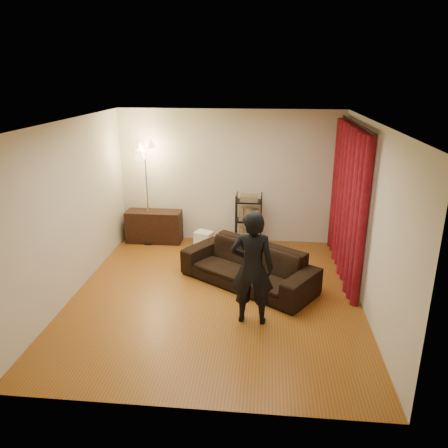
# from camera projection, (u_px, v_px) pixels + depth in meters

# --- Properties ---
(floor) EXTENTS (5.00, 5.00, 0.00)m
(floor) POSITION_uv_depth(u_px,v_px,m) (216.00, 295.00, 6.94)
(floor) COLOR brown
(floor) RESTS_ON ground
(ceiling) EXTENTS (5.00, 5.00, 0.00)m
(ceiling) POSITION_uv_depth(u_px,v_px,m) (215.00, 122.00, 6.06)
(ceiling) COLOR white
(ceiling) RESTS_ON ground
(wall_back) EXTENTS (5.00, 0.00, 5.00)m
(wall_back) POSITION_uv_depth(u_px,v_px,m) (230.00, 177.00, 8.85)
(wall_back) COLOR beige
(wall_back) RESTS_ON ground
(wall_front) EXTENTS (5.00, 0.00, 5.00)m
(wall_front) POSITION_uv_depth(u_px,v_px,m) (184.00, 294.00, 4.15)
(wall_front) COLOR beige
(wall_front) RESTS_ON ground
(wall_left) EXTENTS (0.00, 5.00, 5.00)m
(wall_left) POSITION_uv_depth(u_px,v_px,m) (70.00, 210.00, 6.71)
(wall_left) COLOR beige
(wall_left) RESTS_ON ground
(wall_right) EXTENTS (0.00, 5.00, 5.00)m
(wall_right) POSITION_uv_depth(u_px,v_px,m) (370.00, 219.00, 6.29)
(wall_right) COLOR beige
(wall_right) RESTS_ON ground
(curtain_rod) EXTENTS (0.04, 2.65, 0.04)m
(curtain_rod) POSITION_uv_depth(u_px,v_px,m) (357.00, 124.00, 6.96)
(curtain_rod) COLOR black
(curtain_rod) RESTS_ON wall_right
(curtain) EXTENTS (0.22, 2.65, 2.55)m
(curtain) POSITION_uv_depth(u_px,v_px,m) (348.00, 202.00, 7.38)
(curtain) COLOR maroon
(curtain) RESTS_ON ground
(sofa) EXTENTS (2.39, 2.00, 0.67)m
(sofa) POSITION_uv_depth(u_px,v_px,m) (248.00, 266.00, 7.20)
(sofa) COLOR black
(sofa) RESTS_ON ground
(person) EXTENTS (0.62, 0.43, 1.64)m
(person) POSITION_uv_depth(u_px,v_px,m) (252.00, 268.00, 5.96)
(person) COLOR black
(person) RESTS_ON ground
(media_cabinet) EXTENTS (1.13, 0.43, 0.66)m
(media_cabinet) POSITION_uv_depth(u_px,v_px,m) (154.00, 226.00, 9.07)
(media_cabinet) COLOR black
(media_cabinet) RESTS_ON ground
(storage_boxes) EXTENTS (0.42, 0.38, 0.29)m
(storage_boxes) POSITION_uv_depth(u_px,v_px,m) (204.00, 238.00, 8.94)
(storage_boxes) COLOR silver
(storage_boxes) RESTS_ON ground
(wire_shelf) EXTENTS (0.59, 0.50, 1.09)m
(wire_shelf) POSITION_uv_depth(u_px,v_px,m) (249.00, 220.00, 8.77)
(wire_shelf) COLOR black
(wire_shelf) RESTS_ON ground
(floor_lamp) EXTENTS (0.43, 0.43, 2.09)m
(floor_lamp) POSITION_uv_depth(u_px,v_px,m) (147.00, 194.00, 8.76)
(floor_lamp) COLOR silver
(floor_lamp) RESTS_ON ground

